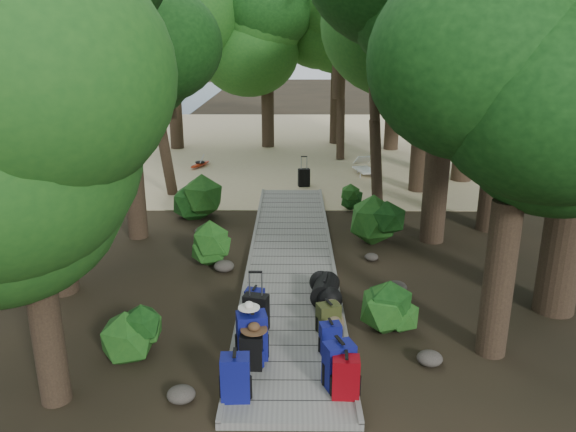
# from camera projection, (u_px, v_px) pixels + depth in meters

# --- Properties ---
(ground) EXTENTS (120.00, 120.00, 0.00)m
(ground) POSITION_uv_depth(u_px,v_px,m) (291.00, 278.00, 12.30)
(ground) COLOR black
(ground) RESTS_ON ground
(sand_beach) EXTENTS (40.00, 22.00, 0.02)m
(sand_beach) POSITION_uv_depth(u_px,v_px,m) (292.00, 144.00, 27.53)
(sand_beach) COLOR tan
(sand_beach) RESTS_ON ground
(boardwalk) EXTENTS (2.00, 12.00, 0.12)m
(boardwalk) POSITION_uv_depth(u_px,v_px,m) (291.00, 259.00, 13.23)
(boardwalk) COLOR gray
(boardwalk) RESTS_ON ground
(backpack_left_a) EXTENTS (0.42, 0.31, 0.77)m
(backpack_left_a) POSITION_uv_depth(u_px,v_px,m) (235.00, 375.00, 7.90)
(backpack_left_a) COLOR navy
(backpack_left_a) RESTS_ON boardwalk
(backpack_left_b) EXTENTS (0.35, 0.26, 0.63)m
(backpack_left_b) POSITION_uv_depth(u_px,v_px,m) (251.00, 350.00, 8.68)
(backpack_left_b) COLOR black
(backpack_left_b) RESTS_ON boardwalk
(backpack_left_c) EXTENTS (0.53, 0.42, 0.87)m
(backpack_left_c) POSITION_uv_depth(u_px,v_px,m) (252.00, 334.00, 8.91)
(backpack_left_c) COLOR navy
(backpack_left_c) RESTS_ON boardwalk
(backpack_left_d) EXTENTS (0.38, 0.31, 0.52)m
(backpack_left_d) POSITION_uv_depth(u_px,v_px,m) (255.00, 300.00, 10.46)
(backpack_left_d) COLOR navy
(backpack_left_d) RESTS_ON boardwalk
(backpack_right_a) EXTENTS (0.40, 0.29, 0.69)m
(backpack_right_a) POSITION_uv_depth(u_px,v_px,m) (346.00, 375.00, 7.98)
(backpack_right_a) COLOR maroon
(backpack_right_a) RESTS_ON boardwalk
(backpack_right_b) EXTENTS (0.51, 0.43, 0.77)m
(backpack_right_b) POSITION_uv_depth(u_px,v_px,m) (339.00, 363.00, 8.21)
(backpack_right_b) COLOR navy
(backpack_right_b) RESTS_ON boardwalk
(backpack_right_c) EXTENTS (0.38, 0.30, 0.57)m
(backpack_right_c) POSITION_uv_depth(u_px,v_px,m) (330.00, 336.00, 9.12)
(backpack_right_c) COLOR navy
(backpack_right_c) RESTS_ON boardwalk
(backpack_right_d) EXTENTS (0.45, 0.39, 0.58)m
(backpack_right_d) POSITION_uv_depth(u_px,v_px,m) (328.00, 316.00, 9.77)
(backpack_right_d) COLOR #353C18
(backpack_right_d) RESTS_ON boardwalk
(duffel_right_khaki) EXTENTS (0.41, 0.58, 0.37)m
(duffel_right_khaki) POSITION_uv_depth(u_px,v_px,m) (332.00, 316.00, 10.01)
(duffel_right_khaki) COLOR brown
(duffel_right_khaki) RESTS_ON boardwalk
(duffel_right_black) EXTENTS (0.62, 0.84, 0.48)m
(duffel_right_black) POSITION_uv_depth(u_px,v_px,m) (325.00, 290.00, 10.89)
(duffel_right_black) COLOR black
(duffel_right_black) RESTS_ON boardwalk
(suitcase_on_boardwalk) EXTENTS (0.47, 0.34, 0.66)m
(suitcase_on_boardwalk) POSITION_uv_depth(u_px,v_px,m) (256.00, 312.00, 9.82)
(suitcase_on_boardwalk) COLOR black
(suitcase_on_boardwalk) RESTS_ON boardwalk
(lone_suitcase_on_sand) EXTENTS (0.43, 0.30, 0.63)m
(lone_suitcase_on_sand) POSITION_uv_depth(u_px,v_px,m) (304.00, 178.00, 19.71)
(lone_suitcase_on_sand) COLOR black
(lone_suitcase_on_sand) RESTS_ON sand_beach
(hat_brown) EXTENTS (0.42, 0.42, 0.13)m
(hat_brown) POSITION_uv_depth(u_px,v_px,m) (254.00, 326.00, 8.61)
(hat_brown) COLOR #51351E
(hat_brown) RESTS_ON backpack_left_b
(hat_white) EXTENTS (0.34, 0.34, 0.11)m
(hat_white) POSITION_uv_depth(u_px,v_px,m) (249.00, 305.00, 8.80)
(hat_white) COLOR silver
(hat_white) RESTS_ON backpack_left_c
(kayak) EXTENTS (1.60, 2.86, 0.28)m
(kayak) POSITION_uv_depth(u_px,v_px,m) (200.00, 163.00, 22.71)
(kayak) COLOR #9F250D
(kayak) RESTS_ON sand_beach
(sun_lounger) EXTENTS (1.04, 2.00, 0.62)m
(sun_lounger) POSITION_uv_depth(u_px,v_px,m) (365.00, 167.00, 21.37)
(sun_lounger) COLOR silver
(sun_lounger) RESTS_ON sand_beach
(tree_right_a) EXTENTS (4.18, 4.18, 6.96)m
(tree_right_a) POSITION_uv_depth(u_px,v_px,m) (515.00, 148.00, 8.36)
(tree_right_a) COLOR black
(tree_right_a) RESTS_ON ground
(tree_right_c) EXTENTS (5.09, 5.09, 8.81)m
(tree_right_c) POSITION_uv_depth(u_px,v_px,m) (446.00, 66.00, 13.25)
(tree_right_c) COLOR black
(tree_right_c) RESTS_ON ground
(tree_right_d) EXTENTS (5.32, 5.32, 9.75)m
(tree_right_d) POSITION_uv_depth(u_px,v_px,m) (509.00, 44.00, 13.96)
(tree_right_d) COLOR black
(tree_right_d) RESTS_ON ground
(tree_right_e) EXTENTS (5.14, 5.14, 9.24)m
(tree_right_e) POSITION_uv_depth(u_px,v_px,m) (428.00, 51.00, 17.89)
(tree_right_e) COLOR black
(tree_right_e) RESTS_ON ground
(tree_right_f) EXTENTS (5.84, 5.84, 10.43)m
(tree_right_f) POSITION_uv_depth(u_px,v_px,m) (475.00, 32.00, 19.09)
(tree_right_f) COLOR black
(tree_right_f) RESTS_ON ground
(tree_left_a) EXTENTS (3.70, 3.70, 6.16)m
(tree_left_a) POSITION_uv_depth(u_px,v_px,m) (27.00, 197.00, 7.25)
(tree_left_a) COLOR black
(tree_left_a) RESTS_ON ground
(tree_left_b) EXTENTS (5.57, 5.57, 10.02)m
(tree_left_b) POSITION_uv_depth(u_px,v_px,m) (28.00, 39.00, 10.17)
(tree_left_b) COLOR black
(tree_left_b) RESTS_ON ground
(tree_left_c) EXTENTS (4.20, 4.20, 7.31)m
(tree_left_c) POSITION_uv_depth(u_px,v_px,m) (127.00, 97.00, 13.74)
(tree_left_c) COLOR black
(tree_left_c) RESTS_ON ground
(tree_back_a) EXTENTS (4.84, 4.84, 8.38)m
(tree_back_a) POSITION_uv_depth(u_px,v_px,m) (267.00, 56.00, 25.70)
(tree_back_a) COLOR black
(tree_back_a) RESTS_ON ground
(tree_back_b) EXTENTS (5.59, 5.59, 9.99)m
(tree_back_b) POSITION_uv_depth(u_px,v_px,m) (339.00, 38.00, 26.39)
(tree_back_b) COLOR black
(tree_back_b) RESTS_ON ground
(tree_back_c) EXTENTS (5.27, 5.27, 9.49)m
(tree_back_c) POSITION_uv_depth(u_px,v_px,m) (396.00, 44.00, 24.91)
(tree_back_c) COLOR black
(tree_back_c) RESTS_ON ground
(tree_back_d) EXTENTS (5.27, 5.27, 8.78)m
(tree_back_d) POSITION_uv_depth(u_px,v_px,m) (172.00, 52.00, 25.26)
(tree_back_d) COLOR black
(tree_back_d) RESTS_ON ground
(palm_right_a) EXTENTS (4.71, 4.71, 8.02)m
(palm_right_a) POSITION_uv_depth(u_px,v_px,m) (387.00, 74.00, 16.53)
(palm_right_a) COLOR #144313
(palm_right_a) RESTS_ON ground
(palm_right_b) EXTENTS (4.07, 4.07, 7.87)m
(palm_right_b) POSITION_uv_depth(u_px,v_px,m) (428.00, 67.00, 21.65)
(palm_right_b) COLOR #144313
(palm_right_b) RESTS_ON ground
(palm_right_c) EXTENTS (4.81, 4.81, 7.65)m
(palm_right_c) POSITION_uv_depth(u_px,v_px,m) (349.00, 68.00, 23.25)
(palm_right_c) COLOR #144313
(palm_right_c) RESTS_ON ground
(palm_left_a) EXTENTS (4.80, 4.80, 7.63)m
(palm_left_a) POSITION_uv_depth(u_px,v_px,m) (156.00, 78.00, 17.61)
(palm_left_a) COLOR #144313
(palm_left_a) RESTS_ON ground
(rock_left_a) EXTENTS (0.42, 0.38, 0.23)m
(rock_left_a) POSITION_uv_depth(u_px,v_px,m) (181.00, 394.00, 8.12)
(rock_left_a) COLOR #4C473F
(rock_left_a) RESTS_ON ground
(rock_left_b) EXTENTS (0.31, 0.28, 0.17)m
(rock_left_b) POSITION_uv_depth(u_px,v_px,m) (133.00, 319.00, 10.34)
(rock_left_b) COLOR #4C473F
(rock_left_b) RESTS_ON ground
(rock_left_c) EXTENTS (0.46, 0.41, 0.25)m
(rock_left_c) POSITION_uv_depth(u_px,v_px,m) (224.00, 266.00, 12.64)
(rock_left_c) COLOR #4C473F
(rock_left_c) RESTS_ON ground
(rock_left_d) EXTENTS (0.28, 0.25, 0.15)m
(rock_left_d) POSITION_uv_depth(u_px,v_px,m) (200.00, 231.00, 15.07)
(rock_left_d) COLOR #4C473F
(rock_left_d) RESTS_ON ground
(rock_right_a) EXTENTS (0.42, 0.38, 0.23)m
(rock_right_a) POSITION_uv_depth(u_px,v_px,m) (430.00, 358.00, 9.04)
(rock_right_a) COLOR #4C473F
(rock_right_a) RESTS_ON ground
(rock_right_b) EXTENTS (0.45, 0.41, 0.25)m
(rock_right_b) POSITION_uv_depth(u_px,v_px,m) (396.00, 287.00, 11.58)
(rock_right_b) COLOR #4C473F
(rock_right_b) RESTS_ON ground
(rock_right_c) EXTENTS (0.32, 0.29, 0.18)m
(rock_right_c) POSITION_uv_depth(u_px,v_px,m) (371.00, 257.00, 13.26)
(rock_right_c) COLOR #4C473F
(rock_right_c) RESTS_ON ground
(rock_right_d) EXTENTS (0.60, 0.54, 0.33)m
(rock_right_d) POSITION_uv_depth(u_px,v_px,m) (381.00, 221.00, 15.60)
(rock_right_d) COLOR #4C473F
(rock_right_d) RESTS_ON ground
(shrub_left_a) EXTENTS (0.96, 0.96, 0.86)m
(shrub_left_a) POSITION_uv_depth(u_px,v_px,m) (136.00, 331.00, 9.25)
(shrub_left_a) COLOR #1A4C16
(shrub_left_a) RESTS_ON ground
(shrub_left_b) EXTENTS (1.02, 1.02, 0.92)m
(shrub_left_b) POSITION_uv_depth(u_px,v_px,m) (214.00, 247.00, 12.85)
(shrub_left_b) COLOR #1A4C16
(shrub_left_b) RESTS_ON ground
(shrub_left_c) EXTENTS (1.29, 1.29, 1.16)m
(shrub_left_c) POSITION_uv_depth(u_px,v_px,m) (198.00, 198.00, 16.27)
(shrub_left_c) COLOR #1A4C16
(shrub_left_c) RESTS_ON ground
(shrub_right_a) EXTENTS (0.97, 0.97, 0.87)m
(shrub_right_a) POSITION_uv_depth(u_px,v_px,m) (392.00, 308.00, 10.01)
(shrub_right_a) COLOR #1A4C16
(shrub_right_a) RESTS_ON ground
(shrub_right_b) EXTENTS (1.45, 1.45, 1.30)m
(shrub_right_b) POSITION_uv_depth(u_px,v_px,m) (379.00, 220.00, 14.11)
(shrub_right_b) COLOR #1A4C16
(shrub_right_b) RESTS_ON ground
(shrub_right_c) EXTENTS (0.87, 0.87, 0.78)m
(shrub_right_c) POSITION_uv_depth(u_px,v_px,m) (352.00, 198.00, 17.00)
(shrub_right_c) COLOR #1A4C16
(shrub_right_c) RESTS_ON ground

